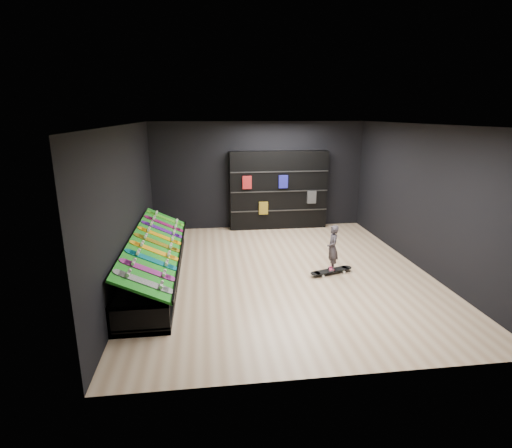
{
  "coord_description": "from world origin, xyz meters",
  "views": [
    {
      "loc": [
        -1.51,
        -7.67,
        3.21
      ],
      "look_at": [
        -0.5,
        0.2,
        1.0
      ],
      "focal_mm": 28.0,
      "sensor_mm": 36.0,
      "label": 1
    }
  ],
  "objects": [
    {
      "name": "turf_ramp",
      "position": [
        -2.5,
        0.0,
        0.71
      ],
      "size": [
        0.92,
        4.5,
        0.46
      ],
      "primitive_type": "cube",
      "rotation": [
        0.0,
        0.44,
        0.0
      ],
      "color": "#10650F",
      "rests_on": "display_rack"
    },
    {
      "name": "floor",
      "position": [
        0.0,
        0.0,
        0.0
      ],
      "size": [
        6.0,
        7.0,
        0.01
      ],
      "primitive_type": "cube",
      "color": "tan",
      "rests_on": "ground"
    },
    {
      "name": "wall_right",
      "position": [
        3.0,
        0.0,
        1.5
      ],
      "size": [
        0.02,
        7.0,
        3.0
      ],
      "primitive_type": "cube",
      "color": "black",
      "rests_on": "ground"
    },
    {
      "name": "wall_front",
      "position": [
        0.0,
        -3.5,
        1.5
      ],
      "size": [
        6.0,
        0.02,
        3.0
      ],
      "primitive_type": "cube",
      "color": "black",
      "rests_on": "ground"
    },
    {
      "name": "display_board_7",
      "position": [
        -2.49,
        1.42,
        0.74
      ],
      "size": [
        0.93,
        0.22,
        0.5
      ],
      "primitive_type": null,
      "rotation": [
        0.0,
        0.44,
        0.0
      ],
      "color": "#E5198C",
      "rests_on": "turf_ramp"
    },
    {
      "name": "display_board_0",
      "position": [
        -2.49,
        -1.9,
        0.74
      ],
      "size": [
        0.93,
        0.22,
        0.5
      ],
      "primitive_type": null,
      "rotation": [
        0.0,
        0.44,
        0.0
      ],
      "color": "black",
      "rests_on": "turf_ramp"
    },
    {
      "name": "display_board_4",
      "position": [
        -2.49,
        0.0,
        0.74
      ],
      "size": [
        0.93,
        0.22,
        0.5
      ],
      "primitive_type": null,
      "rotation": [
        0.0,
        0.44,
        0.0
      ],
      "color": "yellow",
      "rests_on": "turf_ramp"
    },
    {
      "name": "ceiling",
      "position": [
        0.0,
        0.0,
        3.0
      ],
      "size": [
        6.0,
        7.0,
        0.01
      ],
      "primitive_type": "cube",
      "color": "white",
      "rests_on": "ground"
    },
    {
      "name": "floor_skateboard",
      "position": [
        1.01,
        -0.26,
        0.04
      ],
      "size": [
        1.0,
        0.51,
        0.09
      ],
      "primitive_type": null,
      "rotation": [
        0.0,
        0.0,
        0.31
      ],
      "color": "black",
      "rests_on": "ground"
    },
    {
      "name": "display_board_8",
      "position": [
        -2.49,
        1.9,
        0.74
      ],
      "size": [
        0.93,
        0.22,
        0.5
      ],
      "primitive_type": null,
      "rotation": [
        0.0,
        0.44,
        0.0
      ],
      "color": "green",
      "rests_on": "turf_ramp"
    },
    {
      "name": "wall_back",
      "position": [
        0.0,
        3.5,
        1.5
      ],
      "size": [
        6.0,
        0.02,
        3.0
      ],
      "primitive_type": "cube",
      "color": "black",
      "rests_on": "ground"
    },
    {
      "name": "display_board_2",
      "position": [
        -2.49,
        -0.95,
        0.74
      ],
      "size": [
        0.93,
        0.22,
        0.5
      ],
      "primitive_type": null,
      "rotation": [
        0.0,
        0.44,
        0.0
      ],
      "color": "#0C8C99",
      "rests_on": "turf_ramp"
    },
    {
      "name": "display_board_6",
      "position": [
        -2.49,
        0.95,
        0.74
      ],
      "size": [
        0.93,
        0.22,
        0.5
      ],
      "primitive_type": null,
      "rotation": [
        0.0,
        0.44,
        0.0
      ],
      "color": "purple",
      "rests_on": "turf_ramp"
    },
    {
      "name": "display_board_5",
      "position": [
        -2.49,
        0.48,
        0.74
      ],
      "size": [
        0.93,
        0.22,
        0.5
      ],
      "primitive_type": null,
      "rotation": [
        0.0,
        0.44,
        0.0
      ],
      "color": "yellow",
      "rests_on": "turf_ramp"
    },
    {
      "name": "wall_left",
      "position": [
        -3.0,
        0.0,
        1.5
      ],
      "size": [
        0.02,
        7.0,
        3.0
      ],
      "primitive_type": "cube",
      "color": "black",
      "rests_on": "ground"
    },
    {
      "name": "child",
      "position": [
        1.01,
        -0.26,
        0.38
      ],
      "size": [
        0.17,
        0.23,
        0.57
      ],
      "primitive_type": "imported",
      "rotation": [
        0.0,
        0.0,
        -1.68
      ],
      "color": "black",
      "rests_on": "floor_skateboard"
    },
    {
      "name": "display_board_3",
      "position": [
        -2.49,
        -0.48,
        0.74
      ],
      "size": [
        0.93,
        0.22,
        0.5
      ],
      "primitive_type": null,
      "rotation": [
        0.0,
        0.44,
        0.0
      ],
      "color": "orange",
      "rests_on": "turf_ramp"
    },
    {
      "name": "display_rack",
      "position": [
        -2.55,
        0.0,
        0.25
      ],
      "size": [
        0.9,
        4.5,
        0.5
      ],
      "primitive_type": null,
      "color": "black",
      "rests_on": "ground"
    },
    {
      "name": "back_shelving",
      "position": [
        0.54,
        3.32,
        1.1
      ],
      "size": [
        2.75,
        0.32,
        2.2
      ],
      "primitive_type": "cube",
      "color": "black",
      "rests_on": "ground"
    },
    {
      "name": "display_board_1",
      "position": [
        -2.49,
        -1.42,
        0.74
      ],
      "size": [
        0.93,
        0.22,
        0.5
      ],
      "primitive_type": null,
      "rotation": [
        0.0,
        0.44,
        0.0
      ],
      "color": "#2626BF",
      "rests_on": "turf_ramp"
    }
  ]
}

